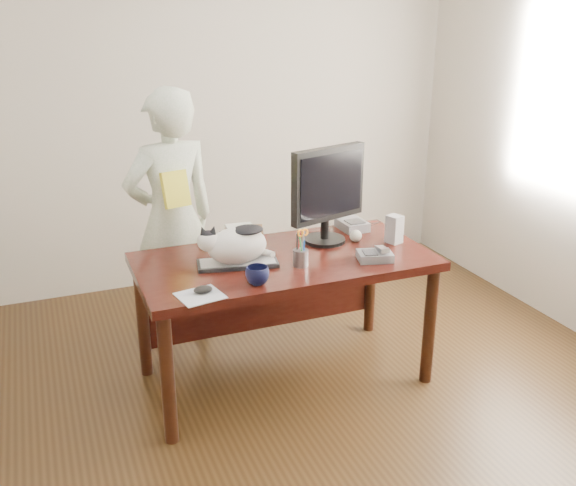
# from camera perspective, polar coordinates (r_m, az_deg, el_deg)

# --- Properties ---
(room) EXTENTS (4.50, 4.50, 4.50)m
(room) POSITION_cam_1_polar(r_m,az_deg,el_deg) (2.79, 4.25, 6.04)
(room) COLOR black
(room) RESTS_ON ground
(desk) EXTENTS (1.60, 0.80, 0.75)m
(desk) POSITION_cam_1_polar(r_m,az_deg,el_deg) (3.62, -0.76, -3.03)
(desk) COLOR black
(desk) RESTS_ON ground
(keyboard) EXTENTS (0.44, 0.24, 0.03)m
(keyboard) POSITION_cam_1_polar(r_m,az_deg,el_deg) (3.39, -4.49, -1.80)
(keyboard) COLOR black
(keyboard) RESTS_ON desk
(cat) EXTENTS (0.42, 0.25, 0.23)m
(cat) POSITION_cam_1_polar(r_m,az_deg,el_deg) (3.35, -4.76, -0.09)
(cat) COLOR silver
(cat) RESTS_ON keyboard
(monitor) EXTENTS (0.49, 0.30, 0.56)m
(monitor) POSITION_cam_1_polar(r_m,az_deg,el_deg) (3.63, 3.58, 4.74)
(monitor) COLOR black
(monitor) RESTS_ON desk
(pen_cup) EXTENTS (0.09, 0.09, 0.20)m
(pen_cup) POSITION_cam_1_polar(r_m,az_deg,el_deg) (3.36, 1.14, -1.13)
(pen_cup) COLOR gray
(pen_cup) RESTS_ON desk
(mousepad) EXTENTS (0.23, 0.22, 0.00)m
(mousepad) POSITION_cam_1_polar(r_m,az_deg,el_deg) (3.06, -7.81, -4.66)
(mousepad) COLOR silver
(mousepad) RESTS_ON desk
(mouse) EXTENTS (0.10, 0.07, 0.04)m
(mouse) POSITION_cam_1_polar(r_m,az_deg,el_deg) (3.07, -7.56, -4.13)
(mouse) COLOR black
(mouse) RESTS_ON mousepad
(coffee_mug) EXTENTS (0.16, 0.16, 0.09)m
(coffee_mug) POSITION_cam_1_polar(r_m,az_deg,el_deg) (3.15, -2.74, -2.90)
(coffee_mug) COLOR black
(coffee_mug) RESTS_ON desk
(phone) EXTENTS (0.21, 0.18, 0.08)m
(phone) POSITION_cam_1_polar(r_m,az_deg,el_deg) (3.48, 7.79, -1.07)
(phone) COLOR slate
(phone) RESTS_ON desk
(speaker) EXTENTS (0.09, 0.10, 0.16)m
(speaker) POSITION_cam_1_polar(r_m,az_deg,el_deg) (3.74, 9.43, 1.23)
(speaker) COLOR gray
(speaker) RESTS_ON desk
(baseball) EXTENTS (0.07, 0.07, 0.07)m
(baseball) POSITION_cam_1_polar(r_m,az_deg,el_deg) (3.74, 6.04, 0.64)
(baseball) COLOR white
(baseball) RESTS_ON desk
(book_stack) EXTENTS (0.27, 0.22, 0.09)m
(book_stack) POSITION_cam_1_polar(r_m,az_deg,el_deg) (3.74, -4.06, 0.78)
(book_stack) COLOR #4C1814
(book_stack) RESTS_ON desk
(calculator) EXTENTS (0.15, 0.20, 0.06)m
(calculator) POSITION_cam_1_polar(r_m,az_deg,el_deg) (3.95, 5.73, 1.63)
(calculator) COLOR slate
(calculator) RESTS_ON desk
(person) EXTENTS (0.66, 0.51, 1.61)m
(person) POSITION_cam_1_polar(r_m,az_deg,el_deg) (3.98, -10.29, 1.97)
(person) COLOR white
(person) RESTS_ON ground
(held_book) EXTENTS (0.17, 0.12, 0.21)m
(held_book) POSITION_cam_1_polar(r_m,az_deg,el_deg) (3.75, -9.96, 4.74)
(held_book) COLOR yellow
(held_book) RESTS_ON person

